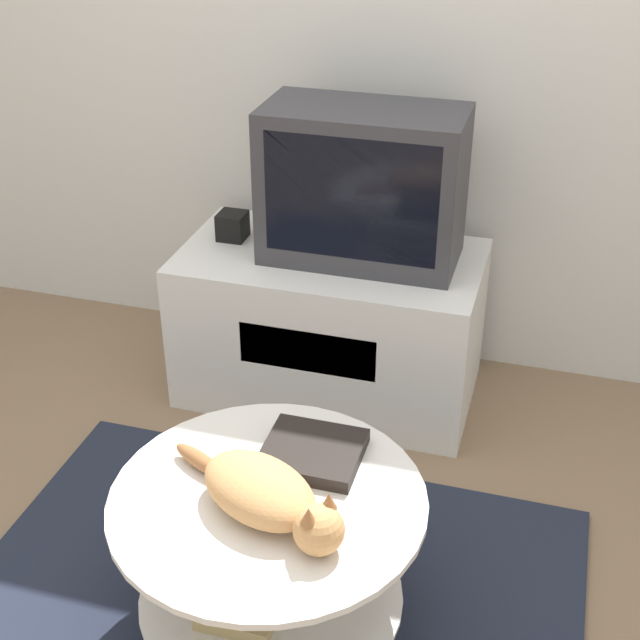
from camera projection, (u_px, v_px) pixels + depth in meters
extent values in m
plane|color=#7F664C|center=(261.00, 620.00, 2.31)|extent=(12.00, 12.00, 0.00)
cube|color=#1E2333|center=(261.00, 617.00, 2.31)|extent=(1.61, 1.27, 0.02)
cube|color=silver|center=(330.00, 324.00, 3.11)|extent=(1.01, 0.56, 0.53)
cube|color=silver|center=(307.00, 351.00, 2.85)|extent=(0.46, 0.01, 0.15)
cube|color=#333338|center=(363.00, 185.00, 2.84)|extent=(0.63, 0.33, 0.50)
cube|color=black|center=(350.00, 200.00, 2.70)|extent=(0.55, 0.01, 0.39)
cube|color=black|center=(233.00, 226.00, 3.07)|extent=(0.09, 0.09, 0.09)
cylinder|color=#B2B2B7|center=(273.00, 623.00, 2.27)|extent=(0.31, 0.31, 0.01)
cylinder|color=#B7B7BC|center=(270.00, 567.00, 2.17)|extent=(0.04, 0.04, 0.41)
cylinder|color=silver|center=(271.00, 593.00, 2.22)|extent=(0.66, 0.66, 0.01)
cylinder|color=silver|center=(268.00, 500.00, 2.07)|extent=(0.74, 0.74, 0.02)
cube|color=tan|center=(242.00, 606.00, 2.15)|extent=(0.19, 0.18, 0.04)
cube|color=maroon|center=(311.00, 565.00, 2.28)|extent=(0.14, 0.14, 0.02)
cube|color=black|center=(313.00, 452.00, 2.17)|extent=(0.24, 0.21, 0.04)
ellipsoid|color=tan|center=(259.00, 490.00, 2.00)|extent=(0.36, 0.30, 0.12)
sphere|color=tan|center=(319.00, 529.00, 1.89)|extent=(0.11, 0.11, 0.11)
cone|color=#996038|center=(329.00, 501.00, 1.88)|extent=(0.04, 0.04, 0.04)
cone|color=#996038|center=(309.00, 516.00, 1.84)|extent=(0.04, 0.04, 0.04)
ellipsoid|color=#996038|center=(200.00, 460.00, 2.14)|extent=(0.17, 0.11, 0.04)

